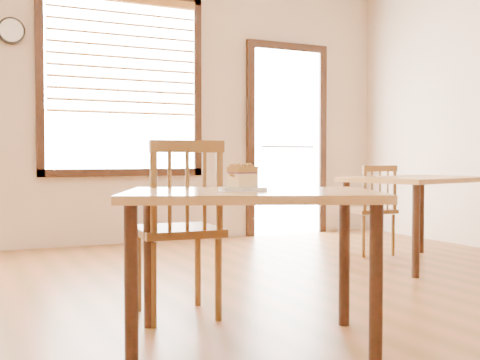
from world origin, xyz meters
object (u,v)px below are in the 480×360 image
object	(u,v)px
wall_clock	(11,31)
cake_slice	(242,175)
cafe_chair_main	(179,228)
cafe_table_second	(419,188)
cafe_chair_second	(372,209)
plate	(243,189)
cafe_table_main	(250,211)

from	to	relation	value
wall_clock	cake_slice	world-z (taller)	wall_clock
cafe_chair_main	cafe_table_second	bearing A→B (deg)	-158.83
cake_slice	cafe_chair_second	bearing A→B (deg)	28.16
cafe_table_second	plate	xyz separation A→B (m)	(-2.36, -1.40, 0.10)
cafe_table_second	cafe_chair_second	world-z (taller)	cafe_chair_second
wall_clock	cafe_table_second	distance (m)	4.11
cafe_table_main	cafe_table_second	bearing A→B (deg)	54.65
cafe_chair_main	cafe_chair_second	size ratio (longest dim) A/B	1.19
cafe_table_main	cake_slice	bearing A→B (deg)	-153.54
plate	cafe_chair_main	bearing A→B (deg)	99.14
cafe_table_second	cafe_table_main	bearing A→B (deg)	-162.88
wall_clock	cafe_chair_second	xyz separation A→B (m)	(3.03, -1.70, -1.72)
wall_clock	plate	bearing A→B (deg)	-78.86
wall_clock	cafe_table_main	distance (m)	4.05
cafe_chair_main	cafe_table_second	size ratio (longest dim) A/B	0.73
cake_slice	cafe_chair_main	bearing A→B (deg)	86.50
cafe_chair_second	cake_slice	distance (m)	3.07
cafe_chair_main	wall_clock	bearing A→B (deg)	-74.90
wall_clock	cafe_chair_second	distance (m)	3.88
cafe_table_second	cafe_chair_second	xyz separation A→B (m)	(-0.05, 0.58, -0.22)
plate	cake_slice	world-z (taller)	cake_slice
cafe_table_main	cake_slice	size ratio (longest dim) A/B	9.87
cafe_table_main	cake_slice	world-z (taller)	cake_slice
cafe_chair_second	cafe_table_main	bearing A→B (deg)	48.91
wall_clock	plate	world-z (taller)	wall_clock
cafe_chair_main	cake_slice	xyz separation A→B (m)	(0.10, -0.62, 0.31)
cafe_table_main	cafe_chair_main	bearing A→B (deg)	126.34
cafe_table_second	plate	size ratio (longest dim) A/B	5.95
cafe_table_main	cafe_chair_second	xyz separation A→B (m)	(2.27, 1.98, -0.22)
cafe_table_main	cake_slice	distance (m)	0.18
plate	cake_slice	size ratio (longest dim) A/B	1.64
cafe_table_main	wall_clock	bearing A→B (deg)	125.23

